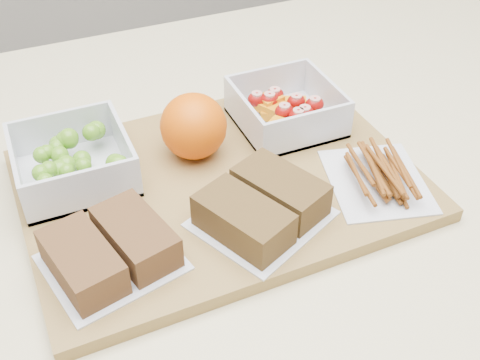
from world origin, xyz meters
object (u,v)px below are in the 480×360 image
(grape_container, at_px, (74,161))
(sandwich_bag_center, at_px, (262,206))
(pretzel_bag, at_px, (378,172))
(orange, at_px, (193,126))
(cutting_board, at_px, (220,184))
(fruit_container, at_px, (286,110))
(sandwich_bag_left, at_px, (110,250))

(grape_container, relative_size, sandwich_bag_center, 0.76)
(grape_container, height_order, pretzel_bag, grape_container)
(orange, distance_m, pretzel_bag, 0.21)
(cutting_board, distance_m, sandwich_bag_center, 0.08)
(orange, xyz_separation_m, sandwich_bag_center, (0.02, -0.13, -0.02))
(orange, bearing_deg, grape_container, 175.11)
(cutting_board, distance_m, grape_container, 0.16)
(sandwich_bag_center, bearing_deg, orange, 100.40)
(grape_container, height_order, fruit_container, grape_container)
(grape_container, xyz_separation_m, sandwich_bag_left, (0.00, -0.14, -0.00))
(cutting_board, relative_size, fruit_container, 3.63)
(grape_container, distance_m, sandwich_bag_left, 0.14)
(fruit_container, relative_size, pretzel_bag, 0.81)
(grape_container, height_order, orange, orange)
(sandwich_bag_left, relative_size, sandwich_bag_center, 0.87)
(grape_container, relative_size, pretzel_bag, 0.83)
(fruit_container, bearing_deg, sandwich_bag_center, -124.34)
(pretzel_bag, bearing_deg, fruit_container, 106.58)
(cutting_board, relative_size, pretzel_bag, 2.92)
(orange, relative_size, sandwich_bag_left, 0.55)
(orange, distance_m, sandwich_bag_left, 0.18)
(sandwich_bag_left, bearing_deg, pretzel_bag, 0.65)
(fruit_container, height_order, pretzel_bag, fruit_container)
(sandwich_bag_center, bearing_deg, pretzel_bag, 1.90)
(fruit_container, relative_size, orange, 1.54)
(sandwich_bag_left, bearing_deg, cutting_board, 28.44)
(fruit_container, height_order, sandwich_bag_left, fruit_container)
(orange, xyz_separation_m, sandwich_bag_left, (-0.13, -0.13, -0.02))
(sandwich_bag_left, height_order, sandwich_bag_center, sandwich_bag_center)
(orange, bearing_deg, sandwich_bag_left, -134.91)
(grape_container, bearing_deg, cutting_board, -24.87)
(fruit_container, height_order, sandwich_bag_center, fruit_container)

